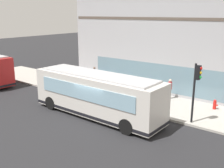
{
  "coord_description": "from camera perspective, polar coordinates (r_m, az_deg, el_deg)",
  "views": [
    {
      "loc": [
        -13.17,
        -11.38,
        7.1
      ],
      "look_at": [
        3.34,
        1.36,
        1.55
      ],
      "focal_mm": 43.22,
      "sensor_mm": 36.0,
      "label": 1
    }
  ],
  "objects": [
    {
      "name": "ground",
      "position": [
        18.8,
        -2.98,
        -7.31
      ],
      "size": [
        120.0,
        120.0,
        0.0
      ],
      "primitive_type": "plane",
      "color": "#262628"
    },
    {
      "name": "sidewalk_curb",
      "position": [
        22.6,
        5.37,
        -3.28
      ],
      "size": [
        4.89,
        40.0,
        0.15
      ],
      "primitive_type": "cube",
      "color": "#B2ADA3",
      "rests_on": "ground"
    },
    {
      "name": "building_corner",
      "position": [
        26.47,
        12.42,
        12.16
      ],
      "size": [
        6.47,
        18.23,
        12.0
      ],
      "color": "#A8A8AD",
      "rests_on": "ground"
    },
    {
      "name": "city_bus_nearside",
      "position": [
        18.8,
        -3.32,
        -2.29
      ],
      "size": [
        2.73,
        10.08,
        3.07
      ],
      "color": "silver",
      "rests_on": "ground"
    },
    {
      "name": "traffic_light_near_corner",
      "position": [
        17.67,
        17.43,
        0.36
      ],
      "size": [
        0.32,
        0.49,
        3.91
      ],
      "color": "black",
      "rests_on": "sidewalk_curb"
    },
    {
      "name": "fire_hydrant",
      "position": [
        21.41,
        20.91,
        -4.05
      ],
      "size": [
        0.35,
        0.35,
        0.74
      ],
      "color": "red",
      "rests_on": "sidewalk_curb"
    },
    {
      "name": "pedestrian_near_hydrant",
      "position": [
        26.82,
        -3.74,
        2.08
      ],
      "size": [
        0.32,
        0.32,
        1.75
      ],
      "color": "#3359A5",
      "rests_on": "sidewalk_curb"
    },
    {
      "name": "pedestrian_near_building_entrance",
      "position": [
        22.73,
        12.17,
        -0.73
      ],
      "size": [
        0.32,
        0.32,
        1.67
      ],
      "color": "silver",
      "rests_on": "sidewalk_curb"
    },
    {
      "name": "pedestrian_by_light_pole",
      "position": [
        20.2,
        6.57,
        -2.22
      ],
      "size": [
        0.32,
        0.32,
        1.8
      ],
      "color": "#99994C",
      "rests_on": "sidewalk_curb"
    },
    {
      "name": "pedestrian_walking_along_curb",
      "position": [
        23.13,
        -1.12,
        0.13
      ],
      "size": [
        0.32,
        0.32,
        1.82
      ],
      "color": "#99994C",
      "rests_on": "sidewalk_curb"
    },
    {
      "name": "newspaper_vending_box",
      "position": [
        25.29,
        1.25,
        0.01
      ],
      "size": [
        0.44,
        0.43,
        0.9
      ],
      "color": "#263F99",
      "rests_on": "sidewalk_curb"
    }
  ]
}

